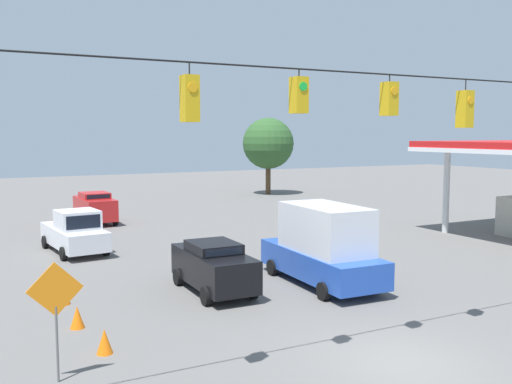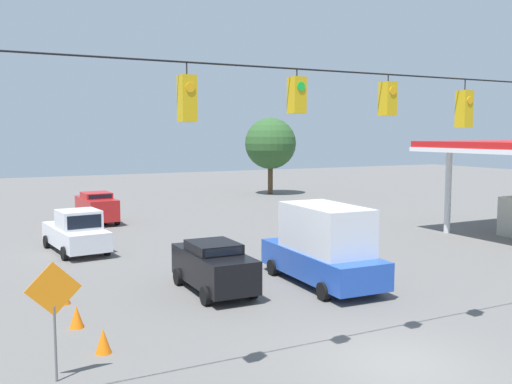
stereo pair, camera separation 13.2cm
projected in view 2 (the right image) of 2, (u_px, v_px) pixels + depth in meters
ground_plane at (402, 364)px, 14.25m from camera, size 140.00×140.00×0.00m
overhead_signal_span at (387, 154)px, 14.41m from camera, size 22.92×0.38×8.11m
sedan_black_withflow_mid at (214, 266)px, 20.74m from camera, size 2.03×4.48×1.83m
box_truck_blue_crossing_near at (323, 246)px, 21.67m from camera, size 2.62×6.12×3.07m
sedan_red_withflow_deep at (97, 207)px, 36.66m from camera, size 2.17×4.40×2.00m
pickup_truck_white_withflow_far at (76, 232)px, 27.68m from camera, size 2.59×5.38×2.12m
traffic_cone_nearest at (103, 341)px, 14.94m from camera, size 0.43×0.43×0.67m
traffic_cone_second at (77, 317)px, 16.90m from camera, size 0.43×0.43×0.67m
traffic_cone_third at (64, 294)px, 19.25m from camera, size 0.43×0.43×0.67m
work_zone_sign at (54, 298)px, 13.07m from camera, size 1.27×0.06×2.84m
tree_horizon_right at (270, 144)px, 53.99m from camera, size 4.85×4.85×7.26m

